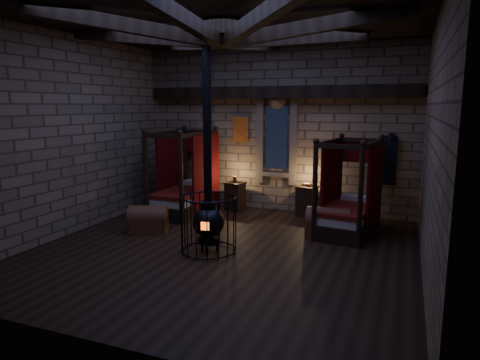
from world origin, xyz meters
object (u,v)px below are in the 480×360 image
(bed_right, at_px, (349,210))
(stove, at_px, (208,219))
(trunk_right, at_px, (328,224))
(trunk_left, at_px, (148,220))
(bed_left, at_px, (185,193))

(bed_right, height_order, stove, stove)
(trunk_right, height_order, stove, stove)
(trunk_left, xyz_separation_m, trunk_right, (3.73, 1.00, 0.03))
(bed_right, height_order, trunk_right, bed_right)
(trunk_right, relative_size, stove, 0.23)
(bed_right, height_order, trunk_left, bed_right)
(bed_right, distance_m, stove, 3.23)
(trunk_left, bearing_deg, trunk_right, -6.71)
(trunk_left, height_order, trunk_right, trunk_right)
(bed_left, relative_size, trunk_left, 2.22)
(bed_right, distance_m, trunk_right, 0.71)
(bed_left, xyz_separation_m, trunk_left, (0.07, -1.82, -0.25))
(bed_right, xyz_separation_m, stove, (-2.27, -2.29, 0.14))
(stove, bearing_deg, bed_right, 32.48)
(bed_right, distance_m, trunk_left, 4.37)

